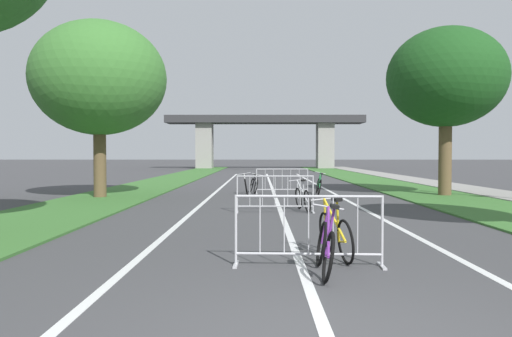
{
  "coord_description": "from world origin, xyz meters",
  "views": [
    {
      "loc": [
        -0.61,
        -4.08,
        1.65
      ],
      "look_at": [
        -0.77,
        17.84,
        1.01
      ],
      "focal_mm": 34.5,
      "sensor_mm": 36.0,
      "label": 1
    }
  ],
  "objects_px": {
    "bicycle_black_4": "(254,185)",
    "bicycle_green_2": "(319,186)",
    "tree_left_cypress_far": "(99,79)",
    "bicycle_silver_1": "(303,198)",
    "bicycle_yellow_0": "(335,234)",
    "tree_right_pine_near": "(446,78)",
    "crowd_barrier_nearest": "(309,231)",
    "crowd_barrier_second": "(275,194)",
    "crowd_barrier_third": "(282,181)",
    "bicycle_purple_3": "(325,247)",
    "bicycle_white_5": "(246,186)"
  },
  "relations": [
    {
      "from": "tree_left_cypress_far",
      "to": "bicycle_silver_1",
      "type": "xyz_separation_m",
      "value": [
        7.26,
        -4.13,
        -4.11
      ]
    },
    {
      "from": "bicycle_black_4",
      "to": "bicycle_green_2",
      "type": "bearing_deg",
      "value": 151.4
    },
    {
      "from": "bicycle_black_4",
      "to": "bicycle_white_5",
      "type": "height_order",
      "value": "bicycle_white_5"
    },
    {
      "from": "crowd_barrier_nearest",
      "to": "bicycle_purple_3",
      "type": "distance_m",
      "value": 0.54
    },
    {
      "from": "crowd_barrier_nearest",
      "to": "bicycle_black_4",
      "type": "relative_size",
      "value": 1.31
    },
    {
      "from": "tree_right_pine_near",
      "to": "bicycle_purple_3",
      "type": "relative_size",
      "value": 4.04
    },
    {
      "from": "tree_left_cypress_far",
      "to": "bicycle_yellow_0",
      "type": "bearing_deg",
      "value": -55.91
    },
    {
      "from": "crowd_barrier_nearest",
      "to": "bicycle_green_2",
      "type": "height_order",
      "value": "crowd_barrier_nearest"
    },
    {
      "from": "tree_left_cypress_far",
      "to": "crowd_barrier_second",
      "type": "relative_size",
      "value": 2.99
    },
    {
      "from": "tree_right_pine_near",
      "to": "crowd_barrier_third",
      "type": "xyz_separation_m",
      "value": [
        -6.35,
        1.14,
        -4.12
      ]
    },
    {
      "from": "tree_left_cypress_far",
      "to": "bicycle_white_5",
      "type": "bearing_deg",
      "value": 16.02
    },
    {
      "from": "crowd_barrier_nearest",
      "to": "bicycle_purple_3",
      "type": "bearing_deg",
      "value": -69.68
    },
    {
      "from": "crowd_barrier_second",
      "to": "bicycle_black_4",
      "type": "distance_m",
      "value": 7.21
    },
    {
      "from": "crowd_barrier_third",
      "to": "bicycle_yellow_0",
      "type": "xyz_separation_m",
      "value": [
        0.25,
        -12.72,
        -0.13
      ]
    },
    {
      "from": "tree_right_pine_near",
      "to": "crowd_barrier_third",
      "type": "height_order",
      "value": "tree_right_pine_near"
    },
    {
      "from": "crowd_barrier_second",
      "to": "bicycle_black_4",
      "type": "relative_size",
      "value": 1.31
    },
    {
      "from": "tree_left_cypress_far",
      "to": "bicycle_yellow_0",
      "type": "xyz_separation_m",
      "value": [
        7.2,
        -10.64,
        -4.09
      ]
    },
    {
      "from": "bicycle_yellow_0",
      "to": "tree_right_pine_near",
      "type": "bearing_deg",
      "value": 52.35
    },
    {
      "from": "crowd_barrier_second",
      "to": "bicycle_white_5",
      "type": "xyz_separation_m",
      "value": [
        -1.0,
        6.13,
        -0.14
      ]
    },
    {
      "from": "tree_left_cypress_far",
      "to": "bicycle_black_4",
      "type": "height_order",
      "value": "tree_left_cypress_far"
    },
    {
      "from": "tree_left_cypress_far",
      "to": "crowd_barrier_nearest",
      "type": "distance_m",
      "value": 13.67
    },
    {
      "from": "tree_right_pine_near",
      "to": "bicycle_white_5",
      "type": "bearing_deg",
      "value": 175.49
    },
    {
      "from": "bicycle_yellow_0",
      "to": "bicycle_black_4",
      "type": "distance_m",
      "value": 13.32
    },
    {
      "from": "tree_left_cypress_far",
      "to": "bicycle_purple_3",
      "type": "distance_m",
      "value": 14.2
    },
    {
      "from": "crowd_barrier_nearest",
      "to": "bicycle_purple_3",
      "type": "height_order",
      "value": "crowd_barrier_nearest"
    },
    {
      "from": "bicycle_yellow_0",
      "to": "crowd_barrier_third",
      "type": "bearing_deg",
      "value": 81.25
    },
    {
      "from": "crowd_barrier_second",
      "to": "bicycle_white_5",
      "type": "distance_m",
      "value": 6.22
    },
    {
      "from": "bicycle_yellow_0",
      "to": "bicycle_black_4",
      "type": "height_order",
      "value": "bicycle_yellow_0"
    },
    {
      "from": "bicycle_silver_1",
      "to": "bicycle_white_5",
      "type": "relative_size",
      "value": 0.95
    },
    {
      "from": "tree_right_pine_near",
      "to": "bicycle_green_2",
      "type": "relative_size",
      "value": 3.99
    },
    {
      "from": "bicycle_black_4",
      "to": "tree_right_pine_near",
      "type": "bearing_deg",
      "value": 157.46
    },
    {
      "from": "bicycle_green_2",
      "to": "crowd_barrier_second",
      "type": "bearing_deg",
      "value": -105.3
    },
    {
      "from": "crowd_barrier_nearest",
      "to": "bicycle_yellow_0",
      "type": "height_order",
      "value": "crowd_barrier_nearest"
    },
    {
      "from": "crowd_barrier_second",
      "to": "bicycle_silver_1",
      "type": "relative_size",
      "value": 1.33
    },
    {
      "from": "tree_right_pine_near",
      "to": "bicycle_yellow_0",
      "type": "distance_m",
      "value": 13.77
    },
    {
      "from": "crowd_barrier_nearest",
      "to": "crowd_barrier_third",
      "type": "xyz_separation_m",
      "value": [
        0.23,
        13.3,
        0.0
      ]
    },
    {
      "from": "tree_left_cypress_far",
      "to": "crowd_barrier_third",
      "type": "xyz_separation_m",
      "value": [
        6.95,
        2.08,
        -3.96
      ]
    },
    {
      "from": "tree_left_cypress_far",
      "to": "bicycle_silver_1",
      "type": "distance_m",
      "value": 9.3
    },
    {
      "from": "tree_right_pine_near",
      "to": "crowd_barrier_third",
      "type": "relative_size",
      "value": 2.97
    },
    {
      "from": "bicycle_white_5",
      "to": "crowd_barrier_second",
      "type": "bearing_deg",
      "value": 96.48
    },
    {
      "from": "tree_left_cypress_far",
      "to": "crowd_barrier_second",
      "type": "xyz_separation_m",
      "value": [
        6.44,
        -4.57,
        -3.96
      ]
    },
    {
      "from": "bicycle_silver_1",
      "to": "bicycle_black_4",
      "type": "bearing_deg",
      "value": 92.9
    },
    {
      "from": "tree_left_cypress_far",
      "to": "bicycle_green_2",
      "type": "xyz_separation_m",
      "value": [
        8.44,
        1.71,
        -4.11
      ]
    },
    {
      "from": "bicycle_yellow_0",
      "to": "bicycle_white_5",
      "type": "xyz_separation_m",
      "value": [
        -1.76,
        12.21,
        -0.01
      ]
    },
    {
      "from": "bicycle_yellow_0",
      "to": "bicycle_silver_1",
      "type": "distance_m",
      "value": 6.52
    },
    {
      "from": "bicycle_green_2",
      "to": "bicycle_purple_3",
      "type": "bearing_deg",
      "value": -94.2
    },
    {
      "from": "tree_right_pine_near",
      "to": "bicycle_green_2",
      "type": "height_order",
      "value": "tree_right_pine_near"
    },
    {
      "from": "bicycle_yellow_0",
      "to": "bicycle_white_5",
      "type": "relative_size",
      "value": 0.93
    },
    {
      "from": "tree_right_pine_near",
      "to": "crowd_barrier_nearest",
      "type": "height_order",
      "value": "tree_right_pine_near"
    },
    {
      "from": "crowd_barrier_nearest",
      "to": "bicycle_white_5",
      "type": "relative_size",
      "value": 1.27
    }
  ]
}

